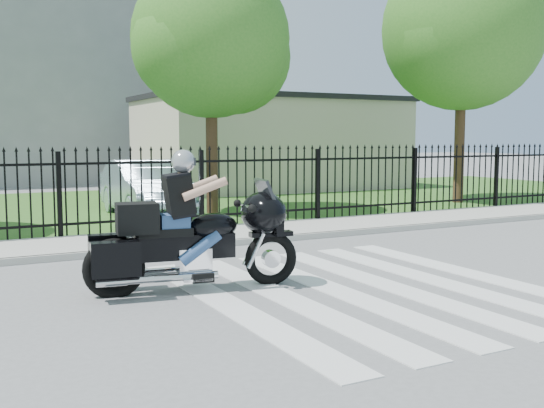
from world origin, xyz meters
name	(u,v)px	position (x,y,z in m)	size (l,w,h in m)	color
ground	(363,288)	(0.00, 0.00, 0.00)	(120.00, 120.00, 0.00)	slate
crosswalk	(363,288)	(0.00, 0.00, 0.01)	(5.00, 5.50, 0.01)	silver
sidewalk	(220,235)	(0.00, 5.00, 0.06)	(40.00, 2.00, 0.12)	#ADAAA3
curb	(240,242)	(0.00, 4.00, 0.06)	(40.00, 0.12, 0.12)	#ADAAA3
grass_strip	(129,206)	(0.00, 12.00, 0.01)	(40.00, 12.00, 0.02)	#315C1F
iron_fence	(201,191)	(0.00, 6.00, 0.90)	(26.00, 0.04, 1.80)	black
tree_mid	(211,39)	(1.50, 9.00, 4.67)	(4.20, 4.20, 6.78)	#382316
tree_right	(463,30)	(9.50, 8.00, 5.39)	(5.00, 5.00, 7.90)	#382316
building_low	(271,145)	(7.00, 16.00, 1.75)	(10.00, 6.00, 3.50)	#BCB29D
building_low_roof	(271,99)	(7.00, 16.00, 3.60)	(10.20, 6.20, 0.20)	black
motorcycle_rider	(189,232)	(-2.16, 1.01, 0.80)	(2.94, 1.23, 1.95)	black
parked_car	(146,188)	(-0.31, 9.11, 0.75)	(1.55, 4.45, 1.47)	#A4BFCE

